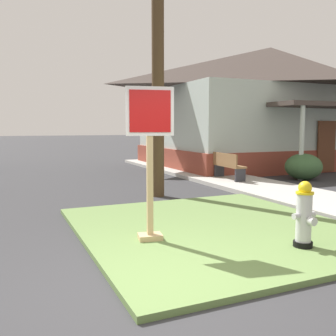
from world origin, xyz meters
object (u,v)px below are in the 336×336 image
(fire_hydrant, at_px, (304,216))
(street_bench, at_px, (228,165))
(stop_sign, at_px, (150,166))
(manhole_cover, at_px, (95,218))

(fire_hydrant, height_order, street_bench, fire_hydrant)
(stop_sign, bearing_deg, fire_hydrant, -32.67)
(street_bench, bearing_deg, stop_sign, -132.69)
(fire_hydrant, relative_size, street_bench, 0.63)
(manhole_cover, xyz_separation_m, street_bench, (5.04, 3.00, 0.58))
(manhole_cover, bearing_deg, street_bench, 30.76)
(fire_hydrant, distance_m, manhole_cover, 4.02)
(fire_hydrant, distance_m, street_bench, 6.83)
(street_bench, bearing_deg, manhole_cover, -149.24)
(stop_sign, height_order, manhole_cover, stop_sign)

